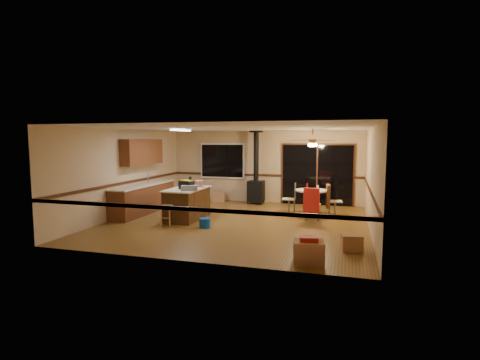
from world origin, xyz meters
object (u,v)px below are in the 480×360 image
at_px(bar_stool, 168,215).
at_px(chair_right, 329,196).
at_px(kitchen_island, 187,204).
at_px(box_corner_b, 352,243).
at_px(wood_stove, 256,184).
at_px(toolbox_black, 186,185).
at_px(toolbox_grey, 189,188).
at_px(dining_table, 311,198).
at_px(chair_left, 292,195).
at_px(blue_bucket, 205,223).
at_px(box_corner_a, 309,252).
at_px(chair_near, 312,200).
at_px(box_under_window, 219,197).

distance_m(bar_stool, chair_right, 4.79).
bearing_deg(kitchen_island, box_corner_b, -22.92).
distance_m(wood_stove, toolbox_black, 3.49).
xyz_separation_m(toolbox_grey, bar_stool, (-0.44, -0.47, -0.69)).
bearing_deg(dining_table, chair_left, 169.65).
distance_m(blue_bucket, box_corner_a, 3.59).
relative_size(wood_stove, chair_right, 3.60).
bearing_deg(box_corner_a, box_corner_b, 53.77).
relative_size(toolbox_grey, toolbox_black, 1.05).
bearing_deg(chair_right, chair_left, 175.89).
bearing_deg(wood_stove, chair_near, -47.56).
xyz_separation_m(chair_left, box_under_window, (-2.93, 1.44, -0.40)).
relative_size(kitchen_island, chair_left, 3.26).
distance_m(chair_left, box_under_window, 3.29).
bearing_deg(wood_stove, box_corner_b, -56.86).
xyz_separation_m(toolbox_black, box_corner_b, (4.46, -1.71, -0.85)).
relative_size(dining_table, chair_right, 1.39).
bearing_deg(chair_left, chair_right, -4.11).
bearing_deg(box_corner_b, chair_near, 112.42).
height_order(kitchen_island, bar_stool, kitchen_island).
bearing_deg(bar_stool, toolbox_black, 69.22).
bearing_deg(bar_stool, box_corner_b, -12.32).
height_order(chair_near, chair_right, same).
bearing_deg(box_corner_a, chair_right, 88.23).
bearing_deg(blue_bucket, chair_right, 38.77).
distance_m(toolbox_black, chair_left, 3.33).
distance_m(wood_stove, bar_stool, 4.23).
relative_size(toolbox_black, box_under_window, 0.89).
distance_m(dining_table, chair_left, 0.61).
relative_size(wood_stove, box_corner_a, 4.52).
height_order(toolbox_black, bar_stool, toolbox_black).
bearing_deg(toolbox_black, wood_stove, 69.53).
relative_size(kitchen_island, blue_bucket, 5.74).
bearing_deg(chair_right, bar_stool, -148.83).
bearing_deg(box_corner_a, kitchen_island, 141.66).
relative_size(blue_bucket, chair_left, 0.57).
distance_m(dining_table, box_corner_b, 3.68).
bearing_deg(chair_right, wood_stove, 150.63).
bearing_deg(kitchen_island, toolbox_grey, -58.33).
bearing_deg(chair_near, toolbox_grey, -161.24).
distance_m(toolbox_black, chair_right, 4.25).
distance_m(chair_near, box_corner_a, 3.68).
bearing_deg(box_under_window, chair_right, -20.59).
bearing_deg(chair_near, toolbox_black, -165.42).
bearing_deg(box_corner_b, box_under_window, 132.97).
bearing_deg(kitchen_island, bar_stool, -101.13).
distance_m(chair_left, box_corner_a, 4.76).
xyz_separation_m(kitchen_island, wood_stove, (1.30, 3.05, 0.28)).
xyz_separation_m(kitchen_island, toolbox_black, (0.08, -0.21, 0.56)).
relative_size(toolbox_grey, box_corner_a, 0.79).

